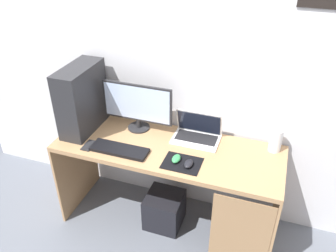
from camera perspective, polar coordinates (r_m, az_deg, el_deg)
The scene contains 13 objects.
ground_plane at distance 3.03m, azimuth -0.00°, elevation -15.32°, with size 8.00×8.00×0.00m, color slate.
wall_back at distance 2.54m, azimuth 2.59°, elevation 10.68°, with size 4.00×0.05×2.60m.
desk at distance 2.59m, azimuth 0.38°, elevation -6.29°, with size 1.66×0.60×0.76m.
pc_tower at distance 2.69m, azimuth -14.04°, elevation 4.40°, with size 0.19×0.46×0.51m, color #232326.
monitor at distance 2.63m, azimuth -5.10°, elevation 3.35°, with size 0.56×0.17×0.38m.
laptop at distance 2.60m, azimuth 4.80°, elevation -1.25°, with size 0.35×0.22×0.21m.
speaker at distance 2.55m, azimuth 17.36°, elevation -2.25°, with size 0.09×0.09×0.17m, color white.
keyboard at distance 2.49m, azimuth -8.02°, elevation -3.89°, with size 0.42×0.14×0.02m, color black.
mousepad at distance 2.36m, azimuth 2.33°, elevation -6.15°, with size 0.26×0.20×0.01m, color black.
mouse_left at distance 2.37m, azimuth 1.37°, elevation -5.42°, with size 0.06×0.10×0.03m, color #338C4C.
mouse_right at distance 2.33m, azimuth 3.42°, elevation -6.23°, with size 0.06×0.10×0.03m, color black.
cell_phone at distance 2.59m, azimuth -12.92°, elevation -3.16°, with size 0.07×0.13×0.01m, color #232326.
subwoofer at distance 2.91m, azimuth -0.60°, elevation -13.63°, with size 0.29×0.29×0.29m, color black.
Camera 1 is at (0.67, -1.93, 2.23)m, focal length 36.89 mm.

